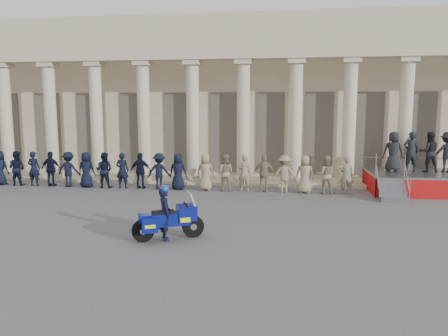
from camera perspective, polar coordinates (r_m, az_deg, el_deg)
The scene contains 6 objects.
ground at distance 14.99m, azimuth -5.54°, elevation -7.38°, with size 90.00×90.00×0.00m, color #4B4B4E.
building at distance 29.00m, azimuth 1.25°, elevation 9.10°, with size 40.00×12.50×9.00m.
officer_rank at distance 21.61m, azimuth -10.97°, elevation -0.36°, with size 19.89×0.67×1.76m.
reviewing_stand at distance 22.27m, azimuth 24.46°, elevation 0.94°, with size 4.60×4.33×2.82m.
motorcycle at distance 13.28m, azimuth -7.20°, elevation -6.71°, with size 2.03×1.36×1.41m.
rider at distance 13.20m, azimuth -7.73°, elevation -5.76°, with size 0.60×0.69×1.69m.
Camera 1 is at (3.43, -14.04, 3.97)m, focal length 35.00 mm.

